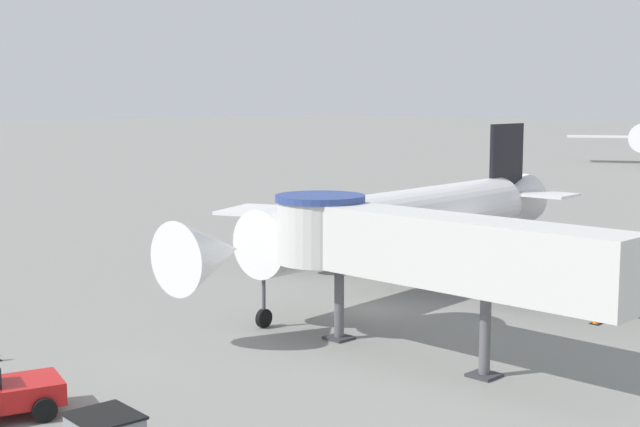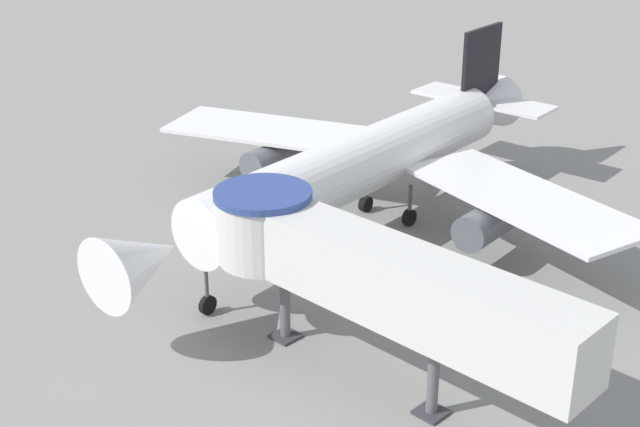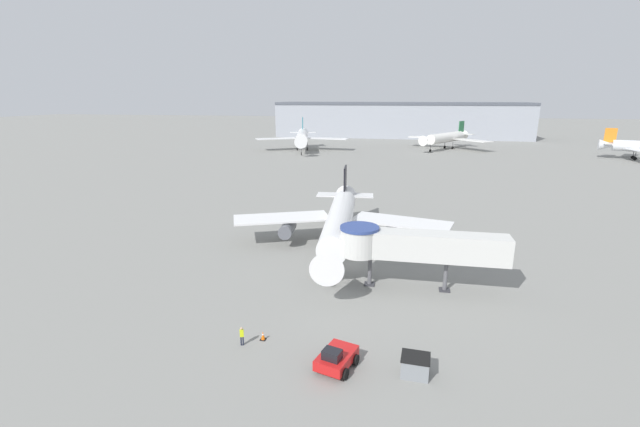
% 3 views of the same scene
% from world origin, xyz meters
% --- Properties ---
extents(ground_plane, '(800.00, 800.00, 0.00)m').
position_xyz_m(ground_plane, '(0.00, 0.00, 0.00)').
color(ground_plane, gray).
extents(main_airplane, '(30.07, 31.46, 9.17)m').
position_xyz_m(main_airplane, '(-2.02, 5.29, 3.89)').
color(main_airplane, white).
rests_on(main_airplane, ground_plane).
extents(jet_bridge, '(17.09, 4.10, 6.48)m').
position_xyz_m(jet_bridge, '(6.93, -5.32, 4.79)').
color(jet_bridge, silver).
rests_on(jet_bridge, ground_plane).
extents(traffic_cone_starboard_wing, '(0.47, 0.47, 0.77)m').
position_xyz_m(traffic_cone_starboard_wing, '(9.77, 5.38, 0.37)').
color(traffic_cone_starboard_wing, black).
rests_on(traffic_cone_starboard_wing, ground_plane).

